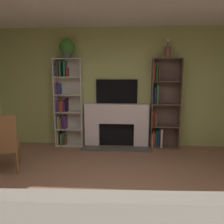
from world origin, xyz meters
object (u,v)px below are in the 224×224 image
Objects in this scene: potted_plant at (67,48)px; vase_with_flowers at (168,51)px; fireplace at (117,124)px; bookshelf_left at (66,104)px; bookshelf_right at (162,107)px; tv at (117,91)px.

potted_plant reaches higher than vase_with_flowers.
fireplace is 1.28m from bookshelf_left.
bookshelf_left is 4.91× the size of vase_with_flowers.
fireplace is 0.78× the size of bookshelf_left.
potted_plant is 1.03× the size of vase_with_flowers.
bookshelf_left is 1.27m from potted_plant.
bookshelf_right is (2.23, 0.01, -0.06)m from bookshelf_left.
bookshelf_left is at bearing 147.86° from potted_plant.
bookshelf_left is at bearing 179.54° from fireplace.
bookshelf_right is at bearing -3.71° from tv.
fireplace is 1.66× the size of tv.
vase_with_flowers is at bearing 0.03° from potted_plant.
tv is 1.23m from bookshelf_left.
potted_plant is (-1.12, -0.12, 0.98)m from tv.
potted_plant reaches higher than fireplace.
vase_with_flowers is at bearing -6.08° from tv.
potted_plant is (0.08, -0.05, 1.27)m from bookshelf_left.
potted_plant reaches higher than bookshelf_right.
bookshelf_right is at bearing 0.13° from bookshelf_left.
potted_plant is at bearing -32.14° from bookshelf_left.
bookshelf_right is 1.25m from vase_with_flowers.
bookshelf_left reaches higher than fireplace.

